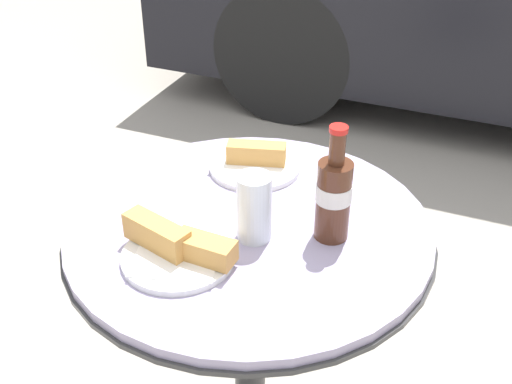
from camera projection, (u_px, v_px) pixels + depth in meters
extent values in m
cylinder|color=#333333|center=(250.00, 361.00, 1.46)|extent=(0.07, 0.07, 0.73)
cylinder|color=#333333|center=(249.00, 233.00, 1.26)|extent=(0.72, 0.72, 0.01)
cylinder|color=#9E93B2|center=(249.00, 227.00, 1.25)|extent=(0.71, 0.71, 0.02)
cylinder|color=#4C2819|center=(333.00, 201.00, 1.17)|extent=(0.06, 0.06, 0.16)
cylinder|color=silver|center=(334.00, 192.00, 1.16)|extent=(0.07, 0.07, 0.03)
cylinder|color=#4C2819|center=(337.00, 148.00, 1.11)|extent=(0.03, 0.03, 0.06)
cylinder|color=red|center=(339.00, 129.00, 1.09)|extent=(0.03, 0.03, 0.01)
cylinder|color=silver|center=(254.00, 214.00, 1.18)|extent=(0.06, 0.06, 0.10)
cylinder|color=silver|center=(254.00, 208.00, 1.17)|extent=(0.07, 0.07, 0.13)
cylinder|color=white|center=(255.00, 167.00, 1.42)|extent=(0.20, 0.20, 0.01)
cube|color=white|center=(255.00, 164.00, 1.41)|extent=(0.17, 0.17, 0.00)
cube|color=#C68E47|center=(256.00, 153.00, 1.41)|extent=(0.14, 0.08, 0.04)
cylinder|color=white|center=(178.00, 256.00, 1.15)|extent=(0.21, 0.21, 0.01)
cube|color=white|center=(178.00, 253.00, 1.15)|extent=(0.19, 0.19, 0.00)
cube|color=#C68E47|center=(157.00, 234.00, 1.15)|extent=(0.14, 0.08, 0.05)
cube|color=#C68E47|center=(205.00, 249.00, 1.12)|extent=(0.11, 0.05, 0.04)
cylinder|color=black|center=(287.00, 51.00, 3.21)|extent=(0.71, 0.22, 0.71)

